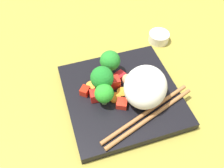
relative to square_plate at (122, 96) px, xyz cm
name	(u,v)px	position (x,y,z in cm)	size (l,w,h in cm)	color
ground_plane	(122,101)	(0.00, 0.00, -1.98)	(110.00, 110.00, 2.00)	olive
square_plate	(122,96)	(0.00, 0.00, 0.00)	(24.02, 24.02, 1.96)	black
rice_mound	(145,87)	(-2.53, -3.98, 4.86)	(9.82, 8.68, 7.75)	white
broccoli_floret_0	(102,78)	(1.91, 3.91, 4.97)	(4.87, 4.87, 6.54)	#68A251
broccoli_floret_1	(104,94)	(-1.46, 4.32, 4.04)	(3.96, 3.96, 5.28)	#5B924A
broccoli_floret_2	(110,61)	(6.52, 0.97, 4.64)	(4.54, 4.54, 6.11)	#7EB857
carrot_slice_0	(97,73)	(6.87, 3.92, 1.23)	(2.03, 2.03, 0.50)	orange
carrot_slice_1	(123,91)	(0.19, -0.26, 1.25)	(2.41, 2.41, 0.54)	orange
carrot_slice_2	(91,86)	(3.37, 6.09, 1.32)	(2.32, 2.32, 0.68)	orange
carrot_slice_3	(115,98)	(-1.06, 1.88, 1.29)	(2.40, 2.40, 0.63)	orange
pepper_chunk_0	(122,103)	(-3.12, 1.04, 1.71)	(2.14, 2.24, 1.45)	red
pepper_chunk_1	(114,82)	(2.47, 1.28, 2.09)	(2.70, 2.20, 2.23)	red
pepper_chunk_2	(95,95)	(0.24, 5.96, 2.06)	(2.15, 2.06, 2.17)	red
pepper_chunk_3	(85,91)	(2.01, 7.74, 1.80)	(2.04, 1.68, 1.65)	red
pepper_chunk_4	(119,76)	(4.35, -0.58, 1.60)	(2.60, 1.88, 1.24)	red
chicken_piece_0	(101,78)	(4.33, 3.64, 2.15)	(3.29, 2.93, 2.34)	tan
chicken_piece_3	(128,79)	(2.60, -1.97, 1.95)	(2.69, 2.44, 1.95)	tan
chopstick_pair	(148,115)	(-7.01, -3.36, 1.39)	(10.41, 21.67, 0.82)	#A0693A
sauce_cup	(159,37)	(15.88, -14.95, 0.23)	(5.39, 5.39, 2.42)	silver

